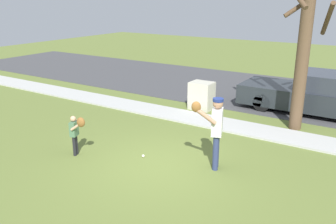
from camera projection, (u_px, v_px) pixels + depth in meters
name	position (u px, v px, depth m)	size (l,w,h in m)	color
ground_plane	(220.00, 125.00, 11.79)	(48.00, 48.00, 0.00)	olive
sidewalk_strip	(221.00, 124.00, 11.86)	(36.00, 1.20, 0.06)	#B2B2AD
road_surface	(268.00, 92.00, 15.88)	(36.00, 6.80, 0.02)	#424244
person_adult	(215.00, 126.00, 8.50)	(0.67, 0.82, 1.78)	navy
person_child	(76.00, 130.00, 9.33)	(0.57, 0.37, 1.13)	black
baseball	(143.00, 156.00, 9.43)	(0.07, 0.07, 0.07)	white
utility_cabinet	(202.00, 96.00, 13.37)	(0.83, 0.66, 1.03)	beige
street_tree_near	(305.00, 40.00, 10.67)	(1.85, 1.88, 5.25)	brown
parked_pickup_dark	(317.00, 95.00, 12.85)	(5.20, 1.95, 1.48)	#23282D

